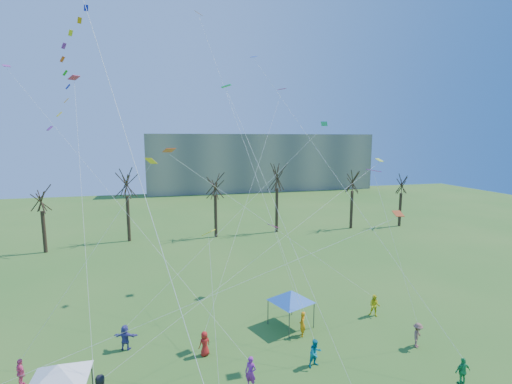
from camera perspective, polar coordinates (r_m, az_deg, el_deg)
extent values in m
cube|color=gray|center=(98.50, 0.67, 4.84)|extent=(60.00, 14.00, 15.00)
cylinder|color=black|center=(50.64, -30.80, -5.51)|extent=(0.44, 0.44, 5.14)
cylinder|color=black|center=(51.24, -19.75, -4.04)|extent=(0.44, 0.44, 6.20)
cylinder|color=black|center=(50.57, -6.46, -3.87)|extent=(0.44, 0.44, 5.99)
cylinder|color=black|center=(53.03, 3.34, -2.92)|extent=(0.44, 0.44, 6.58)
cylinder|color=black|center=(57.13, 15.03, -2.74)|extent=(0.44, 0.44, 5.86)
cylinder|color=black|center=(61.07, 22.05, -2.63)|extent=(0.44, 0.44, 5.30)
cylinder|color=white|center=(15.28, -17.62, 0.24)|extent=(0.02, 0.02, 22.04)
cylinder|color=#3F3F44|center=(23.37, -24.70, -25.49)|extent=(0.07, 0.07, 2.00)
pyramid|color=white|center=(21.85, -29.07, -23.93)|extent=(3.82, 3.82, 0.86)
cylinder|color=#3F3F44|center=(26.49, 5.33, -20.46)|extent=(0.08, 0.08, 1.94)
cylinder|color=#3F3F44|center=(27.96, 9.24, -18.89)|extent=(0.08, 0.08, 1.94)
cylinder|color=#3F3F44|center=(28.12, 1.92, -18.61)|extent=(0.08, 0.08, 1.94)
cylinder|color=#3F3F44|center=(29.50, 5.78, -17.28)|extent=(0.08, 0.08, 1.94)
pyramid|color=blue|center=(27.38, 5.61, -16.21)|extent=(3.43, 3.43, 0.83)
imported|color=green|center=(25.35, 30.18, -23.54)|extent=(0.95, 0.44, 1.59)
imported|color=#8C2491|center=(22.22, -0.86, -26.91)|extent=(0.79, 0.76, 1.81)
imported|color=#0A8599|center=(24.08, 9.49, -24.07)|extent=(0.98, 0.84, 1.72)
imported|color=brown|center=(27.71, 24.45, -20.14)|extent=(1.24, 1.17, 1.69)
imported|color=#FC548E|center=(25.93, -33.48, -22.98)|extent=(0.93, 0.99, 1.64)
imported|color=#4B4699|center=(26.73, -20.20, -20.99)|extent=(1.65, 0.89, 1.70)
imported|color=red|center=(24.99, -8.23, -22.88)|extent=(0.92, 0.78, 1.60)
imported|color=orange|center=(26.89, 7.42, -20.20)|extent=(0.63, 0.76, 1.79)
imported|color=yellow|center=(30.65, 18.44, -16.88)|extent=(1.06, 1.05, 1.73)
cube|color=#D02265|center=(26.55, -27.11, 15.98)|extent=(0.82, 0.83, 0.24)
cylinder|color=white|center=(21.17, -25.89, -4.10)|extent=(0.01, 0.01, 19.42)
cube|color=yellow|center=(19.27, -7.60, -6.44)|extent=(0.76, 0.74, 0.33)
cylinder|color=white|center=(18.75, -6.70, -19.24)|extent=(0.01, 0.01, 8.21)
cube|color=#1CD3AD|center=(23.02, -4.78, 16.54)|extent=(0.72, 0.64, 0.20)
cylinder|color=white|center=(20.00, 4.30, -4.89)|extent=(0.01, 0.01, 17.97)
cube|color=blue|center=(34.58, -0.34, 20.84)|extent=(0.74, 0.75, 0.21)
cylinder|color=white|center=(26.82, 12.39, 2.86)|extent=(0.01, 0.01, 27.52)
cube|color=#B64216|center=(21.58, 21.78, -3.22)|extent=(0.58, 0.69, 0.24)
cylinder|color=white|center=(19.59, -8.88, -16.74)|extent=(0.01, 0.01, 23.57)
cube|color=#B6DB33|center=(33.46, 19.15, 4.85)|extent=(0.67, 0.75, 0.28)
cylinder|color=white|center=(25.17, 3.37, -8.06)|extent=(0.01, 0.01, 26.21)
cube|color=purple|center=(33.24, -35.07, 16.20)|extent=(0.70, 0.75, 0.24)
cylinder|color=white|center=(24.76, -22.11, -0.45)|extent=(0.01, 0.01, 26.66)
cube|color=orange|center=(36.36, -9.17, 26.40)|extent=(0.79, 0.77, 0.40)
cylinder|color=white|center=(27.11, -1.67, 7.18)|extent=(0.01, 0.01, 28.69)
cube|color=#EC27B7|center=(23.65, 18.35, 3.29)|extent=(0.78, 0.60, 0.18)
cylinder|color=white|center=(25.05, 21.58, -8.88)|extent=(0.01, 0.01, 10.65)
cube|color=yellow|center=(23.39, -16.46, 4.81)|extent=(0.79, 0.81, 0.41)
cylinder|color=white|center=(23.61, -25.11, -9.37)|extent=(0.01, 0.01, 13.25)
cube|color=#1898B7|center=(34.17, 10.86, 10.67)|extent=(0.85, 0.88, 0.40)
cylinder|color=white|center=(28.22, -2.33, -2.85)|extent=(0.01, 0.01, 23.32)
cube|color=#DF2585|center=(35.50, 4.16, 16.11)|extent=(0.80, 0.64, 0.17)
cylinder|color=white|center=(28.37, -0.83, 0.63)|extent=(0.01, 0.01, 22.61)
cube|color=#CB2184|center=(24.26, 2.84, -5.48)|extent=(0.89, 0.83, 0.34)
cylinder|color=white|center=(25.27, 5.19, -12.81)|extent=(0.01, 0.01, 6.56)
cube|color=red|center=(17.84, -13.75, 6.51)|extent=(0.68, 0.76, 0.22)
cylinder|color=white|center=(22.86, 6.42, -8.10)|extent=(0.01, 0.01, 19.85)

